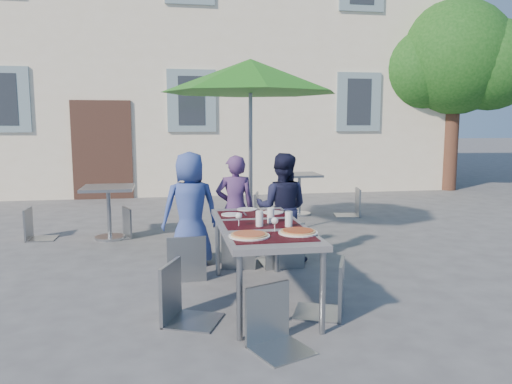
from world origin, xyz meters
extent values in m
plane|color=#4B4B4D|center=(0.00, 0.00, 0.00)|extent=(90.00, 90.00, 0.00)
cube|color=beige|center=(0.00, 11.50, 3.50)|extent=(13.00, 8.00, 7.00)
cube|color=#3F261E|center=(-2.00, 7.47, 1.10)|extent=(1.30, 0.06, 2.20)
cube|color=gray|center=(-4.00, 7.47, 2.20)|extent=(1.10, 0.06, 1.40)
cube|color=#262B33|center=(-4.00, 7.45, 2.20)|extent=(0.60, 0.04, 1.10)
cube|color=gray|center=(0.00, 7.47, 2.20)|extent=(1.10, 0.06, 1.40)
cube|color=#262B33|center=(0.00, 7.45, 2.20)|extent=(0.60, 0.04, 1.10)
cube|color=gray|center=(4.00, 7.47, 2.20)|extent=(1.10, 0.06, 1.40)
cube|color=#262B33|center=(4.00, 7.45, 2.20)|extent=(0.60, 0.04, 1.10)
cylinder|color=#4E2E21|center=(6.50, 7.50, 1.40)|extent=(0.36, 0.36, 2.80)
sphere|color=#124312|center=(6.50, 7.50, 3.30)|extent=(2.80, 2.80, 2.80)
sphere|color=#124312|center=(5.70, 7.80, 3.00)|extent=(2.00, 2.00, 2.00)
sphere|color=#124312|center=(7.20, 7.10, 3.10)|extent=(2.20, 2.20, 2.20)
sphere|color=#124312|center=(6.70, 8.10, 3.80)|extent=(1.80, 1.80, 1.80)
cube|color=#49484D|center=(0.30, 0.50, 0.72)|extent=(0.80, 1.85, 0.05)
cylinder|color=gray|center=(-0.04, -0.37, 0.35)|extent=(0.05, 0.05, 0.70)
cylinder|color=gray|center=(0.64, -0.37, 0.35)|extent=(0.05, 0.05, 0.70)
cylinder|color=gray|center=(-0.04, 1.36, 0.35)|extent=(0.05, 0.05, 0.70)
cylinder|color=gray|center=(0.64, 1.36, 0.35)|extent=(0.05, 0.05, 0.70)
cube|color=black|center=(0.30, -0.05, 0.75)|extent=(0.70, 0.42, 0.01)
cube|color=black|center=(0.30, 0.50, 0.75)|extent=(0.70, 0.42, 0.01)
cube|color=black|center=(0.30, 1.05, 0.75)|extent=(0.70, 0.42, 0.01)
cylinder|color=white|center=(0.10, -0.01, 0.76)|extent=(0.35, 0.35, 0.01)
cylinder|color=tan|center=(0.10, -0.01, 0.77)|extent=(0.31, 0.31, 0.01)
cylinder|color=#98300E|center=(0.10, -0.01, 0.78)|extent=(0.27, 0.27, 0.01)
cylinder|color=white|center=(0.54, 0.04, 0.76)|extent=(0.35, 0.35, 0.01)
cylinder|color=tan|center=(0.54, 0.04, 0.77)|extent=(0.31, 0.31, 0.01)
cylinder|color=maroon|center=(0.54, 0.04, 0.78)|extent=(0.27, 0.27, 0.01)
cylinder|color=silver|center=(0.26, 0.40, 0.82)|extent=(0.07, 0.07, 0.15)
cylinder|color=silver|center=(0.40, 0.54, 0.82)|extent=(0.07, 0.07, 0.15)
cylinder|color=silver|center=(0.53, 0.33, 0.82)|extent=(0.07, 0.07, 0.15)
cylinder|color=silver|center=(0.07, 0.45, 0.75)|extent=(0.06, 0.06, 0.00)
cylinder|color=silver|center=(0.07, 0.45, 0.79)|extent=(0.01, 0.01, 0.08)
sphere|color=silver|center=(0.07, 0.45, 0.85)|extent=(0.06, 0.06, 0.06)
cylinder|color=silver|center=(0.36, 0.16, 0.75)|extent=(0.06, 0.06, 0.00)
cylinder|color=silver|center=(0.36, 0.16, 0.79)|extent=(0.01, 0.01, 0.08)
sphere|color=silver|center=(0.36, 0.16, 0.85)|extent=(0.06, 0.06, 0.06)
cylinder|color=white|center=(0.08, 1.01, 0.76)|extent=(0.22, 0.22, 0.01)
cube|color=#B3B7BC|center=(0.22, 1.01, 0.76)|extent=(0.02, 0.18, 0.00)
cylinder|color=white|center=(0.53, 1.05, 0.76)|extent=(0.22, 0.22, 0.01)
cube|color=#B3B7BC|center=(0.67, 1.05, 0.76)|extent=(0.02, 0.18, 0.00)
cylinder|color=white|center=(0.29, 1.29, 0.76)|extent=(0.22, 0.22, 0.01)
cube|color=#B3B7BC|center=(0.43, 1.29, 0.76)|extent=(0.02, 0.18, 0.00)
imported|color=#374C97|center=(-0.32, 1.84, 0.69)|extent=(0.73, 0.53, 1.38)
imported|color=#503266|center=(0.25, 1.97, 0.66)|extent=(0.49, 0.34, 1.32)
imported|color=#181A35|center=(0.80, 1.77, 0.68)|extent=(0.75, 0.58, 1.35)
cube|color=gray|center=(-0.40, 1.37, 0.45)|extent=(0.44, 0.44, 0.03)
cube|color=gray|center=(-0.39, 1.17, 0.70)|extent=(0.42, 0.05, 0.50)
cylinder|color=gray|center=(-0.23, 1.56, 0.22)|extent=(0.02, 0.02, 0.44)
cylinder|color=gray|center=(-0.59, 1.54, 0.22)|extent=(0.02, 0.02, 0.44)
cylinder|color=gray|center=(-0.21, 1.20, 0.22)|extent=(0.02, 0.02, 0.44)
cylinder|color=gray|center=(-0.57, 1.18, 0.22)|extent=(0.02, 0.02, 0.44)
cube|color=gray|center=(0.26, 1.72, 0.43)|extent=(0.47, 0.47, 0.03)
cube|color=gray|center=(0.22, 1.53, 0.67)|extent=(0.40, 0.10, 0.48)
cylinder|color=gray|center=(0.46, 1.86, 0.21)|extent=(0.02, 0.02, 0.42)
cylinder|color=gray|center=(0.12, 1.92, 0.21)|extent=(0.02, 0.02, 0.42)
cylinder|color=gray|center=(0.39, 1.52, 0.21)|extent=(0.02, 0.02, 0.42)
cylinder|color=gray|center=(0.06, 1.59, 0.21)|extent=(0.02, 0.02, 0.42)
cube|color=gray|center=(0.76, 1.67, 0.50)|extent=(0.48, 0.48, 0.03)
cube|color=gray|center=(0.76, 1.45, 0.78)|extent=(0.47, 0.05, 0.56)
cylinder|color=gray|center=(0.95, 1.88, 0.25)|extent=(0.02, 0.02, 0.49)
cylinder|color=gray|center=(0.55, 1.87, 0.25)|extent=(0.02, 0.02, 0.49)
cylinder|color=gray|center=(0.96, 1.47, 0.25)|extent=(0.02, 0.02, 0.49)
cylinder|color=gray|center=(0.56, 1.46, 0.25)|extent=(0.02, 0.02, 0.49)
cube|color=gray|center=(-0.38, 0.06, 0.47)|extent=(0.57, 0.57, 0.03)
cube|color=gray|center=(-0.57, 0.14, 0.72)|extent=(0.20, 0.41, 0.52)
cylinder|color=gray|center=(-0.28, -0.18, 0.23)|extent=(0.02, 0.02, 0.46)
cylinder|color=gray|center=(-0.14, 0.16, 0.23)|extent=(0.02, 0.02, 0.46)
cylinder|color=gray|center=(-0.62, -0.04, 0.23)|extent=(0.02, 0.02, 0.46)
cylinder|color=gray|center=(-0.48, 0.31, 0.23)|extent=(0.02, 0.02, 0.46)
cube|color=gray|center=(0.74, 0.06, 0.45)|extent=(0.55, 0.55, 0.03)
cube|color=gray|center=(0.93, -0.02, 0.70)|extent=(0.19, 0.40, 0.50)
cylinder|color=gray|center=(0.65, 0.30, 0.22)|extent=(0.02, 0.02, 0.44)
cylinder|color=gray|center=(0.51, -0.04, 0.22)|extent=(0.02, 0.02, 0.44)
cylinder|color=gray|center=(0.98, 0.16, 0.22)|extent=(0.02, 0.02, 0.44)
cylinder|color=gray|center=(0.84, -0.18, 0.22)|extent=(0.02, 0.02, 0.44)
cube|color=gray|center=(0.25, -0.62, 0.43)|extent=(0.52, 0.52, 0.03)
cube|color=gray|center=(0.17, -0.44, 0.66)|extent=(0.38, 0.18, 0.47)
cylinder|color=gray|center=(0.15, -0.84, 0.21)|extent=(0.02, 0.02, 0.42)
cylinder|color=gray|center=(0.47, -0.71, 0.21)|extent=(0.02, 0.02, 0.42)
cylinder|color=gray|center=(0.02, -0.53, 0.21)|extent=(0.02, 0.02, 0.42)
cylinder|color=gray|center=(0.34, -0.40, 0.21)|extent=(0.02, 0.02, 0.42)
cylinder|color=#B3B7BC|center=(0.61, 2.97, 0.05)|extent=(0.50, 0.50, 0.11)
cylinder|color=gray|center=(0.61, 2.97, 1.21)|extent=(0.06, 0.06, 2.42)
cone|color=#207219|center=(0.61, 2.97, 2.36)|extent=(2.51, 2.51, 0.47)
cylinder|color=#B3B7BC|center=(-1.44, 3.40, 0.02)|extent=(0.44, 0.44, 0.04)
cylinder|color=gray|center=(-1.44, 3.40, 0.37)|extent=(0.06, 0.06, 0.73)
cube|color=gray|center=(-1.44, 3.40, 0.76)|extent=(0.73, 0.73, 0.04)
cube|color=gray|center=(-2.42, 3.57, 0.42)|extent=(0.40, 0.40, 0.03)
cube|color=gray|center=(-2.61, 3.57, 0.65)|extent=(0.04, 0.39, 0.47)
cylinder|color=gray|center=(-2.26, 3.40, 0.21)|extent=(0.02, 0.02, 0.41)
cylinder|color=gray|center=(-2.25, 3.73, 0.21)|extent=(0.02, 0.02, 0.41)
cylinder|color=gray|center=(-2.60, 3.40, 0.21)|extent=(0.02, 0.02, 0.41)
cylinder|color=gray|center=(-2.59, 3.74, 0.21)|extent=(0.02, 0.02, 0.41)
cube|color=gray|center=(-1.36, 3.42, 0.40)|extent=(0.49, 0.49, 0.03)
cube|color=gray|center=(-1.19, 3.49, 0.63)|extent=(0.16, 0.36, 0.45)
cylinder|color=gray|center=(-1.57, 3.51, 0.20)|extent=(0.02, 0.02, 0.39)
cylinder|color=gray|center=(-1.45, 3.21, 0.20)|extent=(0.02, 0.02, 0.39)
cylinder|color=gray|center=(-1.27, 3.63, 0.20)|extent=(0.02, 0.02, 0.39)
cylinder|color=gray|center=(-1.15, 3.33, 0.20)|extent=(0.02, 0.02, 0.39)
cylinder|color=#B3B7BC|center=(1.83, 4.79, 0.02)|extent=(0.44, 0.44, 0.04)
cylinder|color=gray|center=(1.83, 4.79, 0.36)|extent=(0.06, 0.06, 0.72)
cube|color=gray|center=(1.83, 4.79, 0.75)|extent=(0.72, 0.72, 0.04)
cube|color=gray|center=(1.12, 4.24, 0.46)|extent=(0.53, 0.53, 0.03)
cube|color=gray|center=(0.93, 4.29, 0.71)|extent=(0.15, 0.42, 0.51)
cylinder|color=gray|center=(1.25, 4.01, 0.22)|extent=(0.02, 0.02, 0.45)
cylinder|color=gray|center=(1.35, 4.36, 0.22)|extent=(0.02, 0.02, 0.45)
cylinder|color=gray|center=(0.90, 4.11, 0.22)|extent=(0.02, 0.02, 0.45)
cylinder|color=gray|center=(1.00, 4.46, 0.22)|extent=(0.02, 0.02, 0.45)
cube|color=gray|center=(2.67, 4.55, 0.46)|extent=(0.50, 0.50, 0.03)
cube|color=gray|center=(2.87, 4.51, 0.71)|extent=(0.11, 0.43, 0.51)
cylinder|color=gray|center=(2.53, 4.76, 0.22)|extent=(0.02, 0.02, 0.45)
cylinder|color=gray|center=(2.46, 4.40, 0.22)|extent=(0.02, 0.02, 0.45)
cylinder|color=gray|center=(2.89, 4.69, 0.22)|extent=(0.02, 0.02, 0.45)
cylinder|color=gray|center=(2.82, 4.33, 0.22)|extent=(0.02, 0.02, 0.45)
camera|label=1|loc=(-0.57, -4.10, 1.72)|focal=35.00mm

